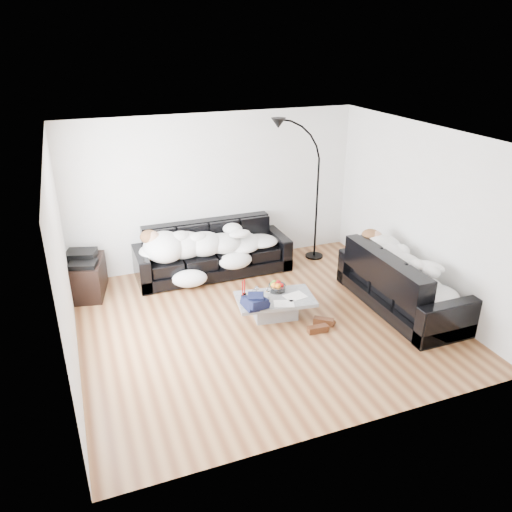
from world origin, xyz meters
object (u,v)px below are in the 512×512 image
object	(u,v)px
sleeper_right	(404,268)
wine_glass_c	(268,293)
wine_glass_a	(257,291)
coffee_table	(275,307)
sofa_right	(403,280)
fruit_bowl	(277,286)
sleeper_back	(213,239)
floor_lamp	(317,198)
sofa_back	(213,250)
stereo	(82,257)
wine_glass_b	(254,294)
shoes	(320,325)
candle_left	(243,289)
candle_right	(245,287)
av_cabinet	(85,278)

from	to	relation	value
sleeper_right	wine_glass_c	xyz separation A→B (m)	(-1.97, 0.39, -0.24)
sleeper_right	wine_glass_a	distance (m)	2.17
coffee_table	wine_glass_c	bearing A→B (deg)	179.28
wine_glass_a	sofa_right	bearing A→B (deg)	-14.03
fruit_bowl	wine_glass_c	distance (m)	0.28
sleeper_back	coffee_table	bearing A→B (deg)	-76.20
sleeper_right	floor_lamp	xyz separation A→B (m)	(-0.36, 2.11, 0.46)
sleeper_back	wine_glass_c	size ratio (longest dim) A/B	12.00
sofa_back	stereo	xyz separation A→B (m)	(-2.08, -0.03, 0.21)
sofa_back	sleeper_right	size ratio (longest dim) A/B	1.38
wine_glass_b	floor_lamp	size ratio (longest dim) A/B	0.08
fruit_bowl	sleeper_back	bearing A→B (deg)	109.00
sleeper_back	coffee_table	world-z (taller)	sleeper_back
sofa_right	shoes	xyz separation A→B (m)	(-1.39, -0.12, -0.38)
fruit_bowl	wine_glass_a	distance (m)	0.34
wine_glass_c	candle_left	world-z (taller)	candle_left
candle_left	sleeper_right	bearing A→B (deg)	-14.27
shoes	floor_lamp	size ratio (longest dim) A/B	0.21
wine_glass_c	candle_right	xyz separation A→B (m)	(-0.27, 0.23, 0.03)
sofa_back	sofa_right	distance (m)	3.11
sleeper_right	sleeper_back	bearing A→B (deg)	47.68
wine_glass_b	wine_glass_c	xyz separation A→B (m)	(0.19, -0.04, 0.01)
sleeper_right	stereo	distance (m)	4.83
sleeper_right	wine_glass_b	distance (m)	2.22
sofa_right	sleeper_back	world-z (taller)	sofa_right
sleeper_right	wine_glass_c	world-z (taller)	sleeper_right
sleeper_back	wine_glass_b	xyz separation A→B (m)	(0.11, -1.63, -0.24)
av_cabinet	stereo	world-z (taller)	stereo
coffee_table	candle_left	bearing A→B (deg)	156.06
candle_right	floor_lamp	bearing A→B (deg)	38.21
coffee_table	candle_left	world-z (taller)	candle_left
wine_glass_a	candle_left	xyz separation A→B (m)	(-0.19, 0.06, 0.04)
sleeper_back	shoes	size ratio (longest dim) A/B	4.60
wine_glass_a	candle_left	bearing A→B (deg)	163.25
sofa_right	wine_glass_a	world-z (taller)	sofa_right
stereo	wine_glass_a	bearing A→B (deg)	-18.70
coffee_table	stereo	world-z (taller)	stereo
wine_glass_c	shoes	distance (m)	0.85
candle_right	floor_lamp	xyz separation A→B (m)	(1.88, 1.48, 0.67)
shoes	av_cabinet	world-z (taller)	av_cabinet
fruit_bowl	candle_left	xyz separation A→B (m)	(-0.53, 0.01, 0.04)
sofa_right	coffee_table	xyz separation A→B (m)	(-1.86, 0.39, -0.28)
sofa_right	sleeper_back	size ratio (longest dim) A/B	1.00
sofa_back	stereo	size ratio (longest dim) A/B	5.84
shoes	stereo	size ratio (longest dim) A/B	1.07
wine_glass_c	av_cabinet	bearing A→B (deg)	144.46
sofa_back	wine_glass_a	world-z (taller)	sofa_back
av_cabinet	wine_glass_a	bearing A→B (deg)	-22.74
sleeper_back	candle_right	world-z (taller)	sleeper_back
av_cabinet	sleeper_back	bearing A→B (deg)	11.40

